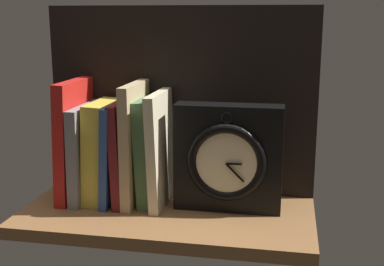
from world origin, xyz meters
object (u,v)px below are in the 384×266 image
at_px(book_gray_chess, 87,152).
at_px(book_tan_shortstories, 135,143).
at_px(book_maroon_dawkins, 125,151).
at_px(book_blue_modern, 116,152).
at_px(book_green_romantic, 148,151).
at_px(framed_clock, 228,158).
at_px(book_red_requiem, 74,140).
at_px(book_cream_twain, 161,149).
at_px(book_yellow_seinlanguage, 102,151).

bearing_deg(book_gray_chess, book_tan_shortstories, 0.00).
xyz_separation_m(book_maroon_dawkins, book_tan_shortstories, (0.02, 0.00, 0.02)).
relative_size(book_blue_modern, book_maroon_dawkins, 0.97).
distance_m(book_green_romantic, framed_clock, 0.17).
distance_m(book_maroon_dawkins, book_green_romantic, 0.05).
bearing_deg(framed_clock, book_red_requiem, 177.40).
relative_size(book_cream_twain, framed_clock, 1.09).
relative_size(book_gray_chess, framed_clock, 0.94).
bearing_deg(book_cream_twain, book_gray_chess, -180.00).
xyz_separation_m(book_tan_shortstories, book_cream_twain, (0.05, 0.00, -0.01)).
relative_size(book_red_requiem, framed_clock, 1.18).
relative_size(book_yellow_seinlanguage, book_tan_shortstories, 0.84).
bearing_deg(book_green_romantic, book_cream_twain, 0.00).
height_order(book_blue_modern, book_cream_twain, book_cream_twain).
height_order(book_blue_modern, book_maroon_dawkins, book_maroon_dawkins).
relative_size(book_yellow_seinlanguage, book_maroon_dawkins, 0.99).
distance_m(book_red_requiem, book_cream_twain, 0.19).
relative_size(book_maroon_dawkins, framed_clock, 0.99).
relative_size(book_gray_chess, book_green_romantic, 0.92).
distance_m(book_gray_chess, book_green_romantic, 0.14).
xyz_separation_m(book_yellow_seinlanguage, book_blue_modern, (0.03, 0.00, -0.00)).
bearing_deg(book_yellow_seinlanguage, book_gray_chess, 180.00).
distance_m(book_blue_modern, book_green_romantic, 0.07).
bearing_deg(book_green_romantic, book_blue_modern, 180.00).
distance_m(book_green_romantic, book_cream_twain, 0.03).
bearing_deg(framed_clock, book_cream_twain, 173.96).
height_order(book_red_requiem, book_tan_shortstories, book_red_requiem).
relative_size(book_maroon_dawkins, book_green_romantic, 0.97).
xyz_separation_m(book_red_requiem, book_tan_shortstories, (0.14, -0.00, -0.00)).
xyz_separation_m(book_red_requiem, book_green_romantic, (0.16, -0.00, -0.02)).
height_order(book_gray_chess, framed_clock, framed_clock).
relative_size(book_red_requiem, book_yellow_seinlanguage, 1.21).
bearing_deg(book_maroon_dawkins, book_blue_modern, 180.00).
height_order(book_yellow_seinlanguage, book_blue_modern, book_yellow_seinlanguage).
xyz_separation_m(book_yellow_seinlanguage, book_green_romantic, (0.10, 0.00, 0.00)).
xyz_separation_m(book_maroon_dawkins, framed_clock, (0.22, -0.02, 0.00)).
distance_m(book_red_requiem, book_green_romantic, 0.17).
distance_m(book_yellow_seinlanguage, book_tan_shortstories, 0.08).
xyz_separation_m(book_red_requiem, book_cream_twain, (0.19, 0.00, -0.01)).
relative_size(book_blue_modern, book_cream_twain, 0.89).
height_order(book_maroon_dawkins, framed_clock, framed_clock).
xyz_separation_m(book_maroon_dawkins, book_green_romantic, (0.05, 0.00, 0.00)).
relative_size(book_yellow_seinlanguage, framed_clock, 0.98).
relative_size(book_red_requiem, book_green_romantic, 1.15).
distance_m(book_blue_modern, book_cream_twain, 0.10).
distance_m(book_yellow_seinlanguage, book_blue_modern, 0.03).
height_order(book_green_romantic, framed_clock, book_green_romantic).
relative_size(book_gray_chess, book_tan_shortstories, 0.81).
xyz_separation_m(book_yellow_seinlanguage, book_tan_shortstories, (0.08, 0.00, 0.02)).
xyz_separation_m(book_blue_modern, book_green_romantic, (0.07, 0.00, 0.01)).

